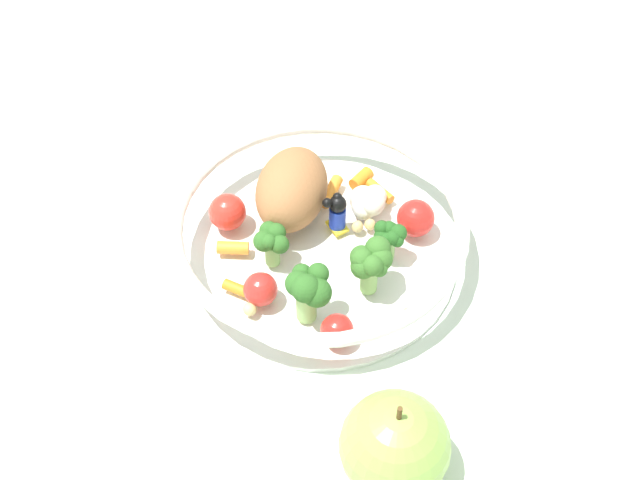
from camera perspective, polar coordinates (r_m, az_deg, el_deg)
name	(u,v)px	position (r m, az deg, el deg)	size (l,w,h in m)	color
ground_plane	(341,253)	(0.74, 1.43, -0.92)	(2.40, 2.40, 0.00)	silver
food_container	(317,231)	(0.72, -0.19, 0.62)	(0.25, 0.25, 0.07)	white
loose_apple	(395,446)	(0.60, 5.13, -13.82)	(0.08, 0.08, 0.09)	#8CB74C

